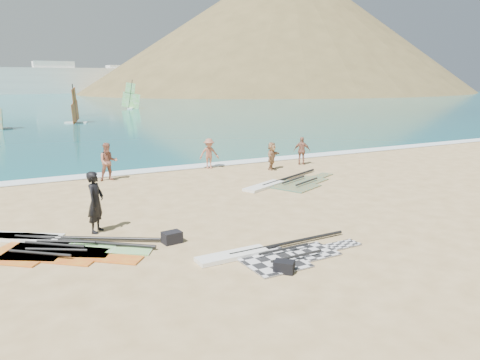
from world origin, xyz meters
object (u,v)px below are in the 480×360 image
rig_green (53,244)px  gear_bag_far (284,267)px  gear_bag_near (172,237)px  person_wetsuit (96,202)px  beachgoer_left (108,162)px  beachgoer_mid (209,154)px  beachgoer_back (302,151)px  beachgoer_right (272,156)px  rig_orange (287,183)px  rig_red (42,246)px  rig_grey (270,255)px

rig_green → gear_bag_far: gear_bag_far is taller
gear_bag_near → person_wetsuit: size_ratio=0.28×
beachgoer_left → beachgoer_mid: (5.61, 0.56, -0.09)m
beachgoer_left → beachgoer_back: size_ratio=1.15×
gear_bag_near → beachgoer_mid: (5.90, 10.44, 0.66)m
rig_green → beachgoer_right: size_ratio=3.15×
rig_orange → beachgoer_left: beachgoer_left is taller
rig_orange → beachgoer_left: 8.71m
rig_orange → gear_bag_far: (-5.70, -8.55, 0.10)m
rig_red → beachgoer_mid: bearing=83.0°
rig_red → beachgoer_mid: beachgoer_mid is taller
beachgoer_right → beachgoer_back: bearing=-26.9°
beachgoer_left → beachgoer_back: 10.87m
rig_grey → rig_green: size_ratio=1.05×
rig_red → gear_bag_near: gear_bag_near is taller
gear_bag_far → rig_grey: bearing=76.7°
beachgoer_mid → gear_bag_far: bearing=-96.0°
rig_orange → gear_bag_near: (-7.52, -5.10, 0.13)m
gear_bag_far → beachgoer_right: beachgoer_right is taller
rig_green → beachgoer_left: bearing=98.4°
rig_orange → beachgoer_right: 3.74m
rig_red → person_wetsuit: person_wetsuit is taller
rig_red → beachgoer_mid: (9.44, 9.03, 0.79)m
rig_grey → gear_bag_near: bearing=130.1°
rig_green → beachgoer_mid: bearing=75.6°
rig_orange → gear_bag_far: 10.28m
rig_orange → beachgoer_back: size_ratio=3.65×
rig_green → gear_bag_near: (3.24, -1.44, 0.13)m
beachgoer_left → beachgoer_mid: 5.64m
beachgoer_left → beachgoer_right: size_ratio=1.22×
rig_red → gear_bag_near: bearing=17.7°
rig_green → rig_red: (-0.30, -0.04, 0.00)m
gear_bag_near → beachgoer_right: 12.28m
beachgoer_back → beachgoer_right: (-2.33, -0.48, -0.05)m
gear_bag_far → beachgoer_back: beachgoer_back is taller
rig_grey → beachgoer_left: size_ratio=2.70×
gear_bag_far → beachgoer_back: size_ratio=0.32×
beachgoer_back → beachgoer_left: bearing=33.7°
rig_grey → beachgoer_mid: size_ratio=3.00×
rig_green → gear_bag_near: size_ratio=8.55×
rig_grey → rig_green: bearing=142.9°
rig_orange → rig_red: (-11.07, -3.69, -0.00)m
beachgoer_right → rig_grey: bearing=-160.3°
gear_bag_far → beachgoer_right: size_ratio=0.34×
gear_bag_far → person_wetsuit: size_ratio=0.26×
person_wetsuit → rig_orange: bearing=-37.3°
gear_bag_far → beachgoer_right: (6.98, 11.99, 0.60)m
rig_red → gear_bag_far: gear_bag_far is taller
rig_red → beachgoer_left: bearing=105.0°
rig_grey → beachgoer_right: bearing=56.5°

